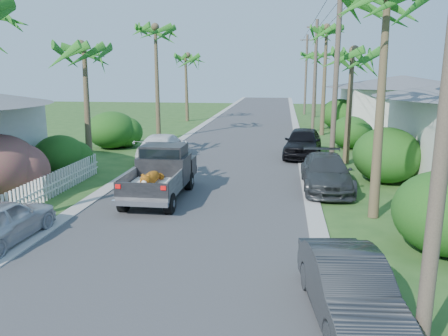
# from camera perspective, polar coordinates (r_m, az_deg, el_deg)

# --- Properties ---
(ground) EXTENTS (120.00, 120.00, 0.00)m
(ground) POSITION_cam_1_polar(r_m,az_deg,el_deg) (10.88, -10.05, -14.81)
(ground) COLOR #274D1D
(ground) RESTS_ON ground
(road) EXTENTS (8.00, 100.00, 0.02)m
(road) POSITION_cam_1_polar(r_m,az_deg,el_deg) (34.67, 2.49, 4.33)
(road) COLOR #38383A
(road) RESTS_ON ground
(curb_left) EXTENTS (0.60, 100.00, 0.06)m
(curb_left) POSITION_cam_1_polar(r_m,az_deg,el_deg) (35.31, -4.50, 4.48)
(curb_left) COLOR #A5A39E
(curb_left) RESTS_ON ground
(curb_right) EXTENTS (0.60, 100.00, 0.06)m
(curb_right) POSITION_cam_1_polar(r_m,az_deg,el_deg) (34.55, 9.62, 4.17)
(curb_right) COLOR #A5A39E
(curb_right) RESTS_ON ground
(pickup_truck) EXTENTS (1.98, 5.12, 2.06)m
(pickup_truck) POSITION_cam_1_polar(r_m,az_deg,el_deg) (17.73, -8.03, -0.46)
(pickup_truck) COLOR black
(pickup_truck) RESTS_ON ground
(parked_car_rn) EXTENTS (1.95, 4.22, 1.34)m
(parked_car_rn) POSITION_cam_1_polar(r_m,az_deg,el_deg) (9.47, 16.00, -14.95)
(parked_car_rn) COLOR #282A2D
(parked_car_rn) RESTS_ON ground
(parked_car_rm) EXTENTS (2.06, 4.95, 1.43)m
(parked_car_rm) POSITION_cam_1_polar(r_m,az_deg,el_deg) (19.16, 13.20, -0.60)
(parked_car_rm) COLOR #2E3234
(parked_car_rm) RESTS_ON ground
(parked_car_rf) EXTENTS (2.59, 5.19, 1.70)m
(parked_car_rf) POSITION_cam_1_polar(r_m,az_deg,el_deg) (26.14, 10.28, 3.29)
(parked_car_rf) COLOR black
(parked_car_rf) RESTS_ON ground
(parked_car_ln) EXTENTS (1.71, 3.97, 1.34)m
(parked_car_ln) POSITION_cam_1_polar(r_m,az_deg,el_deg) (14.37, -27.23, -6.29)
(parked_car_ln) COLOR silver
(parked_car_ln) RESTS_ON ground
(parked_car_lf) EXTENTS (2.12, 5.14, 1.49)m
(parked_car_lf) POSITION_cam_1_polar(r_m,az_deg,el_deg) (25.06, -7.93, 2.74)
(parked_car_lf) COLOR white
(parked_car_lf) RESTS_ON ground
(palm_l_b) EXTENTS (4.40, 4.40, 7.40)m
(palm_l_b) POSITION_cam_1_polar(r_m,az_deg,el_deg) (23.40, -17.96, 14.86)
(palm_l_b) COLOR brown
(palm_l_b) RESTS_ON ground
(palm_l_c) EXTENTS (4.40, 4.40, 9.20)m
(palm_l_c) POSITION_cam_1_polar(r_m,az_deg,el_deg) (32.60, -8.97, 17.60)
(palm_l_c) COLOR brown
(palm_l_c) RESTS_ON ground
(palm_l_d) EXTENTS (4.40, 4.40, 7.70)m
(palm_l_d) POSITION_cam_1_polar(r_m,az_deg,el_deg) (44.25, -5.01, 14.42)
(palm_l_d) COLOR brown
(palm_l_d) RESTS_ON ground
(palm_r_b) EXTENTS (4.40, 4.40, 7.20)m
(palm_r_b) POSITION_cam_1_polar(r_m,az_deg,el_deg) (24.45, 16.45, 14.37)
(palm_r_b) COLOR brown
(palm_r_b) RESTS_ON ground
(palm_r_c) EXTENTS (4.40, 4.40, 9.40)m
(palm_r_c) POSITION_cam_1_polar(r_m,az_deg,el_deg) (35.45, 13.29, 17.32)
(palm_r_c) COLOR brown
(palm_r_c) RESTS_ON ground
(palm_r_d) EXTENTS (4.40, 4.40, 8.00)m
(palm_r_d) POSITION_cam_1_polar(r_m,az_deg,el_deg) (49.32, 12.01, 14.35)
(palm_r_d) COLOR brown
(palm_r_d) RESTS_ON ground
(shrub_l_c) EXTENTS (2.40, 2.64, 2.00)m
(shrub_l_c) POSITION_cam_1_polar(r_m,az_deg,el_deg) (22.21, -20.66, 1.46)
(shrub_l_c) COLOR #134212
(shrub_l_c) RESTS_ON ground
(shrub_l_d) EXTENTS (3.20, 3.52, 2.40)m
(shrub_l_d) POSITION_cam_1_polar(r_m,az_deg,el_deg) (29.59, -14.46, 4.85)
(shrub_l_d) COLOR #134212
(shrub_l_d) RESTS_ON ground
(shrub_r_a) EXTENTS (2.80, 3.08, 2.30)m
(shrub_r_a) POSITION_cam_1_polar(r_m,az_deg,el_deg) (13.53, 26.90, -5.23)
(shrub_r_a) COLOR #134212
(shrub_r_a) RESTS_ON ground
(shrub_r_b) EXTENTS (3.00, 3.30, 2.50)m
(shrub_r_b) POSITION_cam_1_polar(r_m,az_deg,el_deg) (21.05, 20.48, 1.59)
(shrub_r_b) COLOR #134212
(shrub_r_b) RESTS_ON ground
(shrub_r_c) EXTENTS (2.60, 2.86, 2.10)m
(shrub_r_c) POSITION_cam_1_polar(r_m,az_deg,el_deg) (29.76, 16.17, 4.50)
(shrub_r_c) COLOR #134212
(shrub_r_c) RESTS_ON ground
(shrub_r_d) EXTENTS (3.20, 3.52, 2.60)m
(shrub_r_d) POSITION_cam_1_polar(r_m,az_deg,el_deg) (39.65, 14.86, 6.84)
(shrub_r_d) COLOR #134212
(shrub_r_d) RESTS_ON ground
(picket_fence) EXTENTS (0.10, 11.00, 1.00)m
(picket_fence) POSITION_cam_1_polar(r_m,az_deg,el_deg) (17.83, -23.32, -3.00)
(picket_fence) COLOR white
(picket_fence) RESTS_ON ground
(house_right_far) EXTENTS (9.00, 8.00, 4.60)m
(house_right_far) POSITION_cam_1_polar(r_m,az_deg,el_deg) (40.51, 22.02, 7.63)
(house_right_far) COLOR silver
(house_right_far) RESTS_ON ground
(utility_pole_a) EXTENTS (1.60, 0.26, 9.00)m
(utility_pole_a) POSITION_cam_1_polar(r_m,az_deg,el_deg) (7.61, 27.26, 8.43)
(utility_pole_a) COLOR brown
(utility_pole_a) RESTS_ON ground
(utility_pole_b) EXTENTS (1.60, 0.26, 9.00)m
(utility_pole_b) POSITION_cam_1_polar(r_m,az_deg,el_deg) (22.32, 14.41, 11.23)
(utility_pole_b) COLOR brown
(utility_pole_b) RESTS_ON ground
(utility_pole_c) EXTENTS (1.60, 0.26, 9.00)m
(utility_pole_c) POSITION_cam_1_polar(r_m,az_deg,el_deg) (37.26, 11.78, 11.74)
(utility_pole_c) COLOR brown
(utility_pole_c) RESTS_ON ground
(utility_pole_d) EXTENTS (1.60, 0.26, 9.00)m
(utility_pole_d) POSITION_cam_1_polar(r_m,az_deg,el_deg) (52.23, 10.66, 11.95)
(utility_pole_d) COLOR brown
(utility_pole_d) RESTS_ON ground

